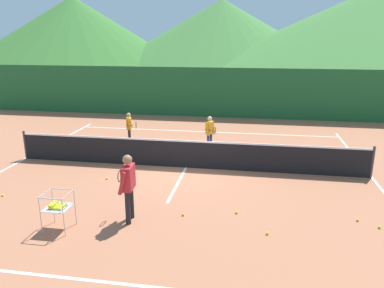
{
  "coord_description": "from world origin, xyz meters",
  "views": [
    {
      "loc": [
        2.19,
        -11.97,
        4.36
      ],
      "look_at": [
        0.32,
        -0.69,
        1.06
      ],
      "focal_mm": 35.14,
      "sensor_mm": 36.0,
      "label": 1
    }
  ],
  "objects_px": {
    "tennis_net": "(186,154)",
    "tennis_ball_8": "(237,212)",
    "tennis_ball_6": "(358,220)",
    "tennis_ball_7": "(379,227)",
    "instructor": "(128,182)",
    "ball_cart": "(57,206)",
    "tennis_ball_0": "(183,214)",
    "tennis_ball_3": "(58,207)",
    "student_1": "(210,130)",
    "tennis_ball_4": "(267,233)",
    "tennis_ball_9": "(107,178)",
    "student_0": "(129,125)",
    "tennis_ball_1": "(3,195)"
  },
  "relations": [
    {
      "from": "instructor",
      "to": "tennis_ball_9",
      "type": "relative_size",
      "value": 24.85
    },
    {
      "from": "student_0",
      "to": "tennis_ball_7",
      "type": "relative_size",
      "value": 19.49
    },
    {
      "from": "tennis_ball_4",
      "to": "tennis_ball_6",
      "type": "bearing_deg",
      "value": 24.84
    },
    {
      "from": "ball_cart",
      "to": "tennis_ball_3",
      "type": "bearing_deg",
      "value": 119.45
    },
    {
      "from": "tennis_ball_4",
      "to": "tennis_ball_1",
      "type": "bearing_deg",
      "value": 172.72
    },
    {
      "from": "tennis_ball_3",
      "to": "tennis_ball_0",
      "type": "bearing_deg",
      "value": 1.64
    },
    {
      "from": "tennis_ball_6",
      "to": "tennis_ball_7",
      "type": "xyz_separation_m",
      "value": [
        0.41,
        -0.29,
        0.0
      ]
    },
    {
      "from": "tennis_ball_7",
      "to": "ball_cart",
      "type": "bearing_deg",
      "value": -170.44
    },
    {
      "from": "ball_cart",
      "to": "tennis_ball_6",
      "type": "relative_size",
      "value": 13.22
    },
    {
      "from": "student_0",
      "to": "tennis_ball_0",
      "type": "height_order",
      "value": "student_0"
    },
    {
      "from": "tennis_ball_0",
      "to": "tennis_ball_8",
      "type": "height_order",
      "value": "same"
    },
    {
      "from": "tennis_ball_4",
      "to": "tennis_ball_6",
      "type": "xyz_separation_m",
      "value": [
        2.19,
        1.02,
        0.0
      ]
    },
    {
      "from": "student_1",
      "to": "tennis_ball_8",
      "type": "xyz_separation_m",
      "value": [
        1.34,
        -5.4,
        -0.78
      ]
    },
    {
      "from": "tennis_ball_3",
      "to": "tennis_ball_7",
      "type": "xyz_separation_m",
      "value": [
        8.01,
        0.21,
        0.0
      ]
    },
    {
      "from": "tennis_ball_6",
      "to": "tennis_ball_4",
      "type": "bearing_deg",
      "value": -155.16
    },
    {
      "from": "tennis_ball_3",
      "to": "instructor",
      "type": "bearing_deg",
      "value": -9.91
    },
    {
      "from": "tennis_net",
      "to": "student_0",
      "type": "distance_m",
      "value": 3.78
    },
    {
      "from": "tennis_net",
      "to": "ball_cart",
      "type": "relative_size",
      "value": 13.37
    },
    {
      "from": "ball_cart",
      "to": "tennis_ball_6",
      "type": "height_order",
      "value": "ball_cart"
    },
    {
      "from": "tennis_net",
      "to": "tennis_ball_8",
      "type": "xyz_separation_m",
      "value": [
        1.89,
        -3.2,
        -0.47
      ]
    },
    {
      "from": "tennis_ball_8",
      "to": "tennis_ball_1",
      "type": "bearing_deg",
      "value": -179.89
    },
    {
      "from": "ball_cart",
      "to": "tennis_ball_0",
      "type": "distance_m",
      "value": 3.02
    },
    {
      "from": "instructor",
      "to": "ball_cart",
      "type": "distance_m",
      "value": 1.7
    },
    {
      "from": "tennis_ball_3",
      "to": "tennis_ball_4",
      "type": "xyz_separation_m",
      "value": [
        5.4,
        -0.51,
        0.0
      ]
    },
    {
      "from": "tennis_ball_0",
      "to": "tennis_ball_4",
      "type": "relative_size",
      "value": 1.0
    },
    {
      "from": "ball_cart",
      "to": "tennis_ball_0",
      "type": "xyz_separation_m",
      "value": [
        2.75,
        1.13,
        -0.55
      ]
    },
    {
      "from": "tennis_net",
      "to": "student_1",
      "type": "height_order",
      "value": "student_1"
    },
    {
      "from": "tennis_ball_4",
      "to": "tennis_ball_0",
      "type": "bearing_deg",
      "value": 163.62
    },
    {
      "from": "ball_cart",
      "to": "tennis_ball_7",
      "type": "xyz_separation_m",
      "value": [
        7.42,
        1.25,
        -0.55
      ]
    },
    {
      "from": "student_1",
      "to": "tennis_ball_9",
      "type": "height_order",
      "value": "student_1"
    },
    {
      "from": "ball_cart",
      "to": "tennis_ball_3",
      "type": "xyz_separation_m",
      "value": [
        -0.59,
        1.04,
        -0.55
      ]
    },
    {
      "from": "tennis_ball_1",
      "to": "tennis_ball_4",
      "type": "relative_size",
      "value": 1.0
    },
    {
      "from": "tennis_ball_3",
      "to": "tennis_ball_8",
      "type": "xyz_separation_m",
      "value": [
        4.66,
        0.43,
        0.0
      ]
    },
    {
      "from": "tennis_net",
      "to": "tennis_ball_3",
      "type": "relative_size",
      "value": 176.75
    },
    {
      "from": "tennis_ball_6",
      "to": "tennis_ball_3",
      "type": "bearing_deg",
      "value": -176.21
    },
    {
      "from": "tennis_ball_4",
      "to": "ball_cart",
      "type": "bearing_deg",
      "value": -173.77
    },
    {
      "from": "student_0",
      "to": "tennis_ball_0",
      "type": "relative_size",
      "value": 19.49
    },
    {
      "from": "tennis_ball_3",
      "to": "tennis_ball_8",
      "type": "height_order",
      "value": "same"
    },
    {
      "from": "instructor",
      "to": "tennis_ball_1",
      "type": "relative_size",
      "value": 24.85
    },
    {
      "from": "tennis_ball_0",
      "to": "tennis_ball_1",
      "type": "distance_m",
      "value": 5.26
    },
    {
      "from": "student_1",
      "to": "tennis_ball_1",
      "type": "distance_m",
      "value": 7.56
    },
    {
      "from": "tennis_ball_3",
      "to": "tennis_ball_1",
      "type": "bearing_deg",
      "value": 167.59
    },
    {
      "from": "tennis_ball_8",
      "to": "tennis_ball_3",
      "type": "bearing_deg",
      "value": -174.68
    },
    {
      "from": "tennis_ball_1",
      "to": "tennis_ball_6",
      "type": "xyz_separation_m",
      "value": [
        9.51,
        0.08,
        0.0
      ]
    },
    {
      "from": "tennis_ball_1",
      "to": "tennis_ball_6",
      "type": "relative_size",
      "value": 1.0
    },
    {
      "from": "tennis_ball_1",
      "to": "tennis_ball_3",
      "type": "xyz_separation_m",
      "value": [
        1.91,
        -0.42,
        0.0
      ]
    },
    {
      "from": "ball_cart",
      "to": "tennis_ball_8",
      "type": "xyz_separation_m",
      "value": [
        4.07,
        1.47,
        -0.55
      ]
    },
    {
      "from": "tennis_net",
      "to": "tennis_ball_3",
      "type": "xyz_separation_m",
      "value": [
        -2.77,
        -3.63,
        -0.47
      ]
    },
    {
      "from": "student_1",
      "to": "tennis_ball_4",
      "type": "bearing_deg",
      "value": -71.81
    },
    {
      "from": "tennis_ball_3",
      "to": "ball_cart",
      "type": "bearing_deg",
      "value": -60.55
    }
  ]
}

